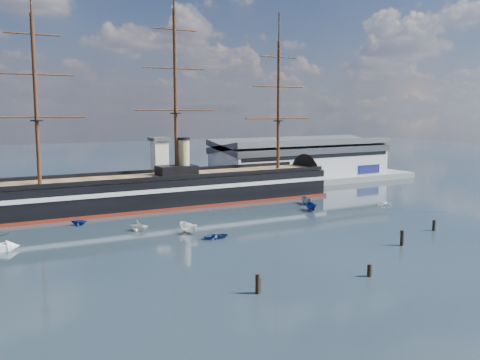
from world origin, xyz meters
TOP-DOWN VIEW (x-y plane):
  - ground at (0.00, 40.00)m, footprint 600.00×600.00m
  - quay at (10.00, 76.00)m, footprint 180.00×18.00m
  - warehouse at (58.00, 80.00)m, footprint 63.00×21.00m
  - quay_tower at (3.00, 73.00)m, footprint 5.00×5.00m
  - warship at (-1.30, 60.00)m, footprint 113.07×18.44m
  - motorboat_a at (-8.93, 28.55)m, footprint 6.75×2.95m
  - motorboat_b at (-6.28, 21.59)m, footprint 1.55×3.16m
  - motorboat_c at (31.87, 42.89)m, footprint 6.29×3.62m
  - motorboat_d at (-16.92, 35.69)m, footprint 6.63×6.35m
  - motorboat_e at (49.05, 31.66)m, footprint 2.18×2.83m
  - motorboat_f at (27.26, 34.99)m, footprint 6.53×4.09m
  - motorboat_g at (-26.15, 47.26)m, footprint 5.07×6.14m
  - piling_near_left at (-16.19, -8.75)m, footprint 0.64×0.64m
  - piling_near_mid at (2.13, -10.93)m, footprint 0.64×0.64m
  - piling_near_right at (20.37, -0.41)m, footprint 0.64×0.64m
  - piling_far_right at (35.38, 4.85)m, footprint 0.64×0.64m

SIDE VIEW (x-z plane):
  - ground at x=0.00m, z-range 0.00..0.00m
  - quay at x=10.00m, z-range -1.00..1.00m
  - motorboat_a at x=-8.93m, z-range -1.31..1.31m
  - motorboat_b at x=-6.28m, z-range -0.71..0.71m
  - motorboat_c at x=31.87m, z-range -1.19..1.19m
  - motorboat_d at x=-16.92m, z-range -1.18..1.18m
  - motorboat_e at x=49.05m, z-range -0.62..0.62m
  - motorboat_f at x=27.26m, z-range -1.23..1.23m
  - motorboat_g at x=-26.15m, z-range -1.04..1.04m
  - piling_near_left at x=-16.19m, z-range -1.72..1.72m
  - piling_near_mid at x=2.13m, z-range -1.29..1.29m
  - piling_near_right at x=20.37m, z-range -1.79..1.79m
  - piling_far_right at x=35.38m, z-range -1.46..1.46m
  - warship at x=-1.30m, z-range -22.93..31.01m
  - warehouse at x=58.00m, z-range 2.18..13.78m
  - quay_tower at x=3.00m, z-range 2.25..17.25m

